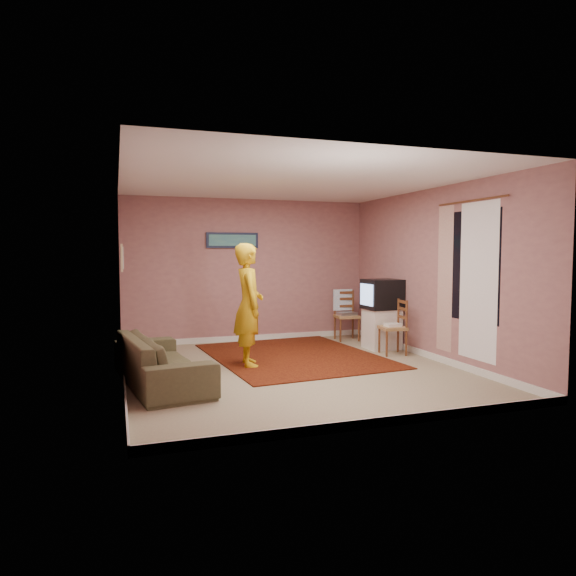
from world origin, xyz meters
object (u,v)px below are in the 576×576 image
object	(u,v)px
tv_cabinet	(382,329)
chair_b	(393,321)
person	(249,305)
chair_a	(347,310)
crt_tv	(382,294)
sofa	(161,360)

from	to	relation	value
tv_cabinet	chair_b	world-z (taller)	chair_b
person	chair_a	bearing A→B (deg)	-51.37
tv_cabinet	chair_b	bearing A→B (deg)	-99.09
crt_tv	person	xyz separation A→B (m)	(-2.46, -0.56, -0.05)
chair_b	person	size ratio (longest dim) A/B	0.27
crt_tv	chair_b	size ratio (longest dim) A/B	1.26
chair_b	crt_tv	bearing A→B (deg)	-179.81
chair_b	sofa	xyz separation A→B (m)	(-3.67, -0.74, -0.23)
tv_cabinet	chair_b	size ratio (longest dim) A/B	1.41
crt_tv	chair_a	size ratio (longest dim) A/B	1.21
tv_cabinet	person	xyz separation A→B (m)	(-2.46, -0.56, 0.54)
chair_a	sofa	bearing A→B (deg)	-142.12
crt_tv	person	world-z (taller)	person
chair_a	chair_b	size ratio (longest dim) A/B	1.04
tv_cabinet	sofa	bearing A→B (deg)	-161.77
chair_a	sofa	world-z (taller)	chair_a
chair_a	person	world-z (taller)	person
crt_tv	person	bearing A→B (deg)	-168.06
chair_a	sofa	distance (m)	4.17
tv_cabinet	person	world-z (taller)	person
chair_a	tv_cabinet	bearing A→B (deg)	-71.27
crt_tv	chair_a	distance (m)	1.03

